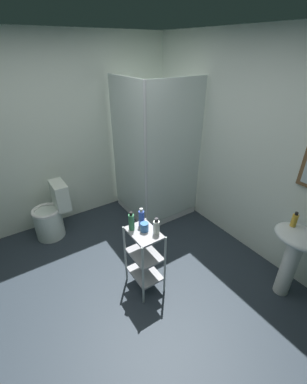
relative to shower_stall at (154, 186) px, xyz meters
The scene contains 12 objects.
ground_plane 1.76m from the shower_stall, 46.11° to the right, with size 4.20×4.20×0.02m, color #27313A.
wall_back 1.56m from the shower_stall, 27.71° to the left, with size 4.20×0.14×2.50m.
wall_left 1.60m from the shower_stall, 118.77° to the right, with size 0.10×4.20×2.50m, color silver.
shower_stall is the anchor object (origin of this frame).
pedestal_sink 2.05m from the shower_stall, ahead, with size 0.46×0.37×0.81m.
toilet 1.50m from the shower_stall, 101.71° to the right, with size 0.37×0.49×0.76m.
storage_cart 1.45m from the shower_stall, 37.46° to the right, with size 0.38×0.28×0.74m.
hand_soap_bottle 2.00m from the shower_stall, ahead, with size 0.05×0.05×0.15m.
body_wash_bottle_green 1.46m from the shower_stall, 42.44° to the right, with size 0.06×0.06×0.20m.
lotion_bottle_white 1.51m from the shower_stall, 32.72° to the right, with size 0.06×0.06×0.17m.
shampoo_bottle_blue 1.39m from the shower_stall, 38.88° to the right, with size 0.06×0.06×0.20m.
rinse_cup 1.46m from the shower_stall, 37.33° to the right, with size 0.08×0.08×0.09m, color #3870B2.
Camera 1 is at (1.65, -0.66, 2.30)m, focal length 23.93 mm.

